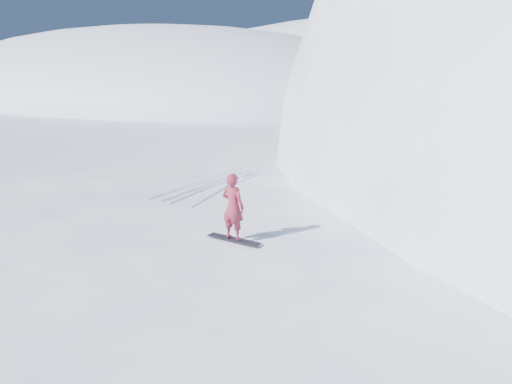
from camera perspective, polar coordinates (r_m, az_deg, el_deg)
ground at (r=15.70m, az=-11.75°, el=-12.02°), size 400.00×400.00×0.00m
near_ridge at (r=17.02m, az=-1.81°, el=-9.52°), size 36.00×28.00×4.80m
far_ridge_a at (r=106.50m, az=-12.84°, el=10.49°), size 120.00×70.00×28.00m
far_ridge_c at (r=129.66m, az=13.95°, el=11.10°), size 140.00×90.00×36.00m
wind_bumps at (r=17.38m, az=-7.72°, el=-9.13°), size 16.00×14.40×1.00m
snowboard at (r=13.28m, az=-2.60°, el=-5.42°), size 1.57×0.40×0.03m
snowboarder at (r=12.99m, az=-2.64°, el=-1.68°), size 0.68×0.47×1.78m
vapor_plume at (r=86.18m, az=-19.31°, el=9.16°), size 9.30×7.44×6.51m
board_tracks at (r=19.36m, az=-4.99°, el=1.00°), size 2.57×5.98×0.04m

